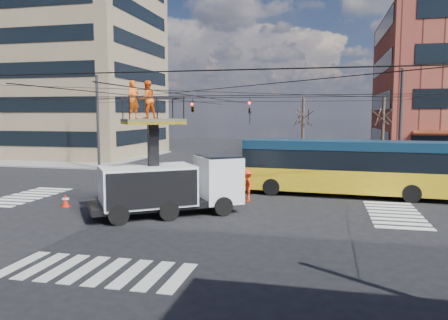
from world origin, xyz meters
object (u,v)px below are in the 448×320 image
Objects in this scene: traffic_cone at (66,201)px; flagger at (247,185)px; city_bus at (345,166)px; utility_truck at (170,171)px; worker_ground at (125,184)px.

traffic_cone is 9.47m from flagger.
city_bus reaches higher than traffic_cone.
utility_truck is 5.00m from flagger.
worker_ground is at bearing 109.56° from utility_truck.
flagger is at bearing -85.59° from worker_ground.
traffic_cone is (-5.80, 0.32, -1.72)m from utility_truck.
traffic_cone is 3.23m from worker_ground.
worker_ground is at bearing 46.06° from traffic_cone.
worker_ground is 1.06× the size of flagger.
flagger is (-5.23, -2.99, -0.84)m from city_bus.
utility_truck reaches higher than flagger.
worker_ground reaches higher than flagger.
utility_truck is 10.68m from city_bus.
utility_truck is at bearing -132.13° from worker_ground.
worker_ground is (2.20, 2.29, 0.60)m from traffic_cone.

